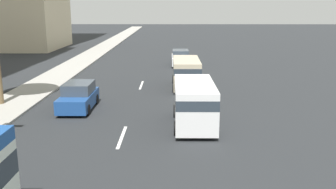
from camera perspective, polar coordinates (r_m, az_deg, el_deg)
The scene contains 8 objects.
ground_plane at distance 35.01m, azimuth -3.47°, elevation 3.03°, with size 198.00×198.00×0.00m, color #26282B.
sidewalk_right at distance 36.39m, azimuth -15.98°, elevation 3.05°, with size 162.00×3.19×0.15m, color #9E9B93.
lane_stripe_mid at distance 18.56m, azimuth -7.03°, elevation -6.43°, with size 3.20×0.16×0.01m, color silver.
lane_stripe_far at distance 30.36m, azimuth -4.07°, elevation 1.44°, with size 3.20×0.16×0.01m, color silver.
van_lead at distance 19.87m, azimuth 4.02°, elevation -1.02°, with size 5.17×2.18×2.32m.
van_second at distance 29.16m, azimuth 2.79°, elevation 3.53°, with size 5.26×2.14×2.24m.
car_third at distance 23.77m, azimuth -13.46°, elevation -0.35°, with size 4.12×1.87×1.65m.
car_fourth at distance 40.44m, azimuth 1.90°, elevation 5.58°, with size 4.63×1.91×1.68m.
Camera 1 is at (-2.86, -2.40, 6.25)m, focal length 40.04 mm.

